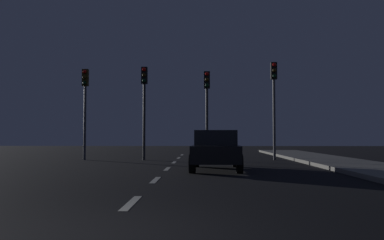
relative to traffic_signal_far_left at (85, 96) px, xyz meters
The scene contains 12 objects.
ground_plane 10.59m from the traffic_signal_far_left, 60.87° to the right, with size 80.00×80.00×0.00m, color black.
lane_stripe_second 14.45m from the traffic_signal_far_left, 69.64° to the right, with size 0.16×1.60×0.01m, color silver.
lane_stripe_third 11.09m from the traffic_signal_far_left, 62.46° to the right, with size 0.16×1.60×0.01m, color silver.
lane_stripe_fourth 8.14m from the traffic_signal_far_left, 48.73° to the right, with size 0.16×1.60×0.01m, color silver.
lane_stripe_fifth 6.20m from the traffic_signal_far_left, 19.88° to the right, with size 0.16×1.60×0.01m, color silver.
lane_stripe_sixth 6.28m from the traffic_signal_far_left, 22.60° to the left, with size 0.16×1.60×0.01m, color silver.
lane_stripe_seventh 8.33m from the traffic_signal_far_left, 50.06° to the left, with size 0.16×1.60×0.01m, color silver.
traffic_signal_far_left is the anchor object (origin of this frame).
traffic_signal_center_left 3.17m from the traffic_signal_far_left, ahead, with size 0.32×0.38×4.94m.
traffic_signal_center_right 6.49m from the traffic_signal_far_left, ahead, with size 0.32×0.38×4.69m.
traffic_signal_far_right 10.03m from the traffic_signal_far_left, ahead, with size 0.32×0.38×5.16m.
car_stopped_ahead 9.38m from the traffic_signal_far_left, 41.66° to the right, with size 1.92×3.93×1.46m.
Camera 1 is at (1.29, -4.59, 1.23)m, focal length 36.18 mm.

